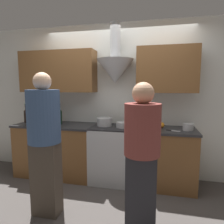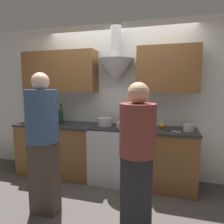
# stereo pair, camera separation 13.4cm
# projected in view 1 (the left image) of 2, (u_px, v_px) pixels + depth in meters

# --- Properties ---
(ground_plane) EXTENTS (12.00, 12.00, 0.00)m
(ground_plane) POSITION_uv_depth(u_px,v_px,m) (109.00, 189.00, 3.03)
(ground_plane) COLOR #4C4744
(wall_back) EXTENTS (8.40, 0.60, 2.60)m
(wall_back) POSITION_uv_depth(u_px,v_px,m) (113.00, 91.00, 3.42)
(wall_back) COLOR silver
(wall_back) RESTS_ON ground_plane
(counter_left) EXTENTS (1.36, 0.62, 0.90)m
(counter_left) POSITION_uv_depth(u_px,v_px,m) (57.00, 149.00, 3.50)
(counter_left) COLOR brown
(counter_left) RESTS_ON ground_plane
(counter_right) EXTENTS (0.94, 0.62, 0.90)m
(counter_right) POSITION_uv_depth(u_px,v_px,m) (164.00, 157.00, 3.10)
(counter_right) COLOR brown
(counter_right) RESTS_ON ground_plane
(stove_range) EXTENTS (0.70, 0.60, 0.90)m
(stove_range) POSITION_uv_depth(u_px,v_px,m) (113.00, 153.00, 3.28)
(stove_range) COLOR #B7BABC
(stove_range) RESTS_ON ground_plane
(wine_bottle_0) EXTENTS (0.08, 0.08, 0.34)m
(wine_bottle_0) POSITION_uv_depth(u_px,v_px,m) (26.00, 115.00, 3.58)
(wine_bottle_0) COLOR black
(wine_bottle_0) RESTS_ON counter_left
(wine_bottle_1) EXTENTS (0.08, 0.08, 0.33)m
(wine_bottle_1) POSITION_uv_depth(u_px,v_px,m) (32.00, 116.00, 3.55)
(wine_bottle_1) COLOR black
(wine_bottle_1) RESTS_ON counter_left
(wine_bottle_2) EXTENTS (0.07, 0.07, 0.36)m
(wine_bottle_2) POSITION_uv_depth(u_px,v_px,m) (36.00, 115.00, 3.52)
(wine_bottle_2) COLOR black
(wine_bottle_2) RESTS_ON counter_left
(wine_bottle_3) EXTENTS (0.07, 0.07, 0.35)m
(wine_bottle_3) POSITION_uv_depth(u_px,v_px,m) (40.00, 115.00, 3.49)
(wine_bottle_3) COLOR black
(wine_bottle_3) RESTS_ON counter_left
(wine_bottle_4) EXTENTS (0.07, 0.07, 0.34)m
(wine_bottle_4) POSITION_uv_depth(u_px,v_px,m) (46.00, 115.00, 3.49)
(wine_bottle_4) COLOR black
(wine_bottle_4) RESTS_ON counter_left
(wine_bottle_5) EXTENTS (0.07, 0.07, 0.33)m
(wine_bottle_5) POSITION_uv_depth(u_px,v_px,m) (51.00, 116.00, 3.45)
(wine_bottle_5) COLOR black
(wine_bottle_5) RESTS_ON counter_left
(wine_bottle_6) EXTENTS (0.08, 0.08, 0.35)m
(wine_bottle_6) POSITION_uv_depth(u_px,v_px,m) (55.00, 116.00, 3.43)
(wine_bottle_6) COLOR black
(wine_bottle_6) RESTS_ON counter_left
(wine_bottle_7) EXTENTS (0.07, 0.07, 0.35)m
(wine_bottle_7) POSITION_uv_depth(u_px,v_px,m) (60.00, 116.00, 3.41)
(wine_bottle_7) COLOR black
(wine_bottle_7) RESTS_ON counter_left
(stock_pot) EXTENTS (0.25, 0.25, 0.13)m
(stock_pot) POSITION_uv_depth(u_px,v_px,m) (105.00, 122.00, 3.28)
(stock_pot) COLOR #B7BABC
(stock_pot) RESTS_ON stove_range
(mixing_bowl) EXTENTS (0.21, 0.21, 0.08)m
(mixing_bowl) POSITION_uv_depth(u_px,v_px,m) (123.00, 125.00, 3.14)
(mixing_bowl) COLOR #B7BABC
(mixing_bowl) RESTS_ON stove_range
(orange_fruit) EXTENTS (0.09, 0.09, 0.09)m
(orange_fruit) POSITION_uv_depth(u_px,v_px,m) (162.00, 125.00, 3.12)
(orange_fruit) COLOR orange
(orange_fruit) RESTS_ON counter_right
(saucepan) EXTENTS (0.15, 0.15, 0.10)m
(saucepan) POSITION_uv_depth(u_px,v_px,m) (188.00, 127.00, 2.94)
(saucepan) COLOR #B7BABC
(saucepan) RESTS_ON counter_right
(chefs_knife) EXTENTS (0.20, 0.10, 0.01)m
(chefs_knife) POSITION_uv_depth(u_px,v_px,m) (173.00, 131.00, 2.90)
(chefs_knife) COLOR silver
(chefs_knife) RESTS_ON counter_right
(person_foreground_left) EXTENTS (0.38, 0.38, 1.71)m
(person_foreground_left) POSITION_uv_depth(u_px,v_px,m) (45.00, 139.00, 2.34)
(person_foreground_left) COLOR #473D33
(person_foreground_left) RESTS_ON ground_plane
(person_foreground_right) EXTENTS (0.37, 0.37, 1.59)m
(person_foreground_right) POSITION_uv_depth(u_px,v_px,m) (142.00, 153.00, 2.03)
(person_foreground_right) COLOR #28282D
(person_foreground_right) RESTS_ON ground_plane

